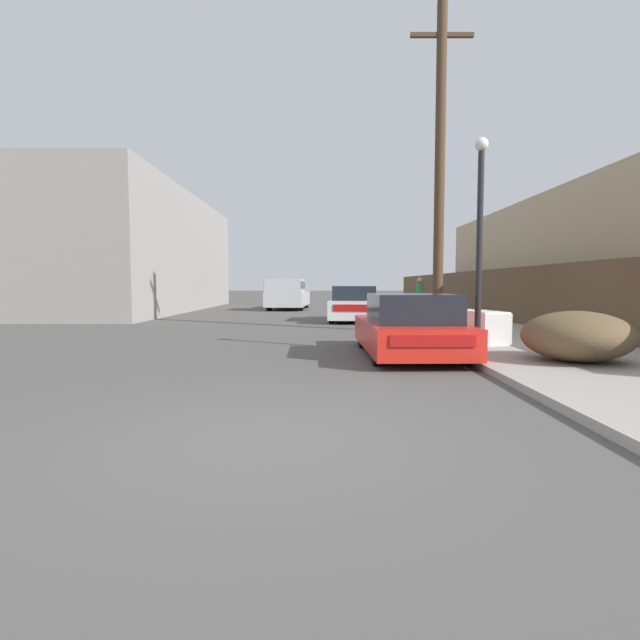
% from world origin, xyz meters
% --- Properties ---
extents(ground_plane, '(220.00, 220.00, 0.00)m').
position_xyz_m(ground_plane, '(0.00, 0.00, 0.00)').
color(ground_plane, '#4F4C49').
extents(sidewalk_curb, '(4.20, 63.00, 0.12)m').
position_xyz_m(sidewalk_curb, '(5.30, 23.50, 0.06)').
color(sidewalk_curb, '#9E998E').
rests_on(sidewalk_curb, ground).
extents(discarded_fridge, '(1.01, 1.69, 0.75)m').
position_xyz_m(discarded_fridge, '(4.15, 6.90, 0.48)').
color(discarded_fridge, white).
rests_on(discarded_fridge, sidewalk_curb).
extents(parked_sports_car_red, '(1.89, 4.15, 1.26)m').
position_xyz_m(parked_sports_car_red, '(2.30, 5.51, 0.58)').
color(parked_sports_car_red, red).
rests_on(parked_sports_car_red, ground).
extents(car_parked_mid, '(2.19, 4.22, 1.39)m').
position_xyz_m(car_parked_mid, '(1.84, 15.12, 0.65)').
color(car_parked_mid, silver).
rests_on(car_parked_mid, ground).
extents(pickup_truck, '(2.37, 5.58, 1.75)m').
position_xyz_m(pickup_truck, '(-1.38, 24.12, 0.88)').
color(pickup_truck, silver).
rests_on(pickup_truck, ground).
extents(utility_pole, '(1.80, 0.29, 9.34)m').
position_xyz_m(utility_pole, '(3.96, 10.18, 4.90)').
color(utility_pole, '#4C3826').
rests_on(utility_pole, sidewalk_curb).
extents(street_lamp, '(0.26, 0.26, 4.15)m').
position_xyz_m(street_lamp, '(3.60, 5.26, 2.56)').
color(street_lamp, '#232326').
rests_on(street_lamp, sidewalk_curb).
extents(brush_pile, '(1.84, 1.85, 0.87)m').
position_xyz_m(brush_pile, '(4.95, 4.05, 0.56)').
color(brush_pile, brown).
rests_on(brush_pile, sidewalk_curb).
extents(wooden_fence, '(0.08, 34.29, 1.92)m').
position_xyz_m(wooden_fence, '(7.25, 18.47, 1.08)').
color(wooden_fence, brown).
rests_on(wooden_fence, sidewalk_curb).
extents(building_left_block, '(7.00, 19.33, 6.31)m').
position_xyz_m(building_left_block, '(-9.88, 23.27, 3.15)').
color(building_left_block, gray).
rests_on(building_left_block, ground).
extents(building_right_house, '(6.00, 19.84, 4.87)m').
position_xyz_m(building_right_house, '(11.76, 16.08, 2.43)').
color(building_right_house, tan).
rests_on(building_right_house, ground).
extents(pedestrian, '(0.34, 0.34, 1.64)m').
position_xyz_m(pedestrian, '(4.99, 18.00, 0.96)').
color(pedestrian, '#282D42').
rests_on(pedestrian, sidewalk_curb).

